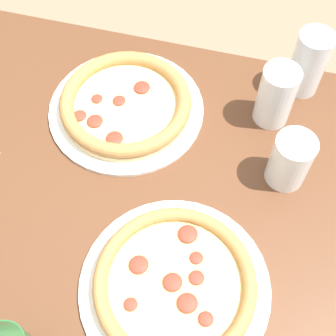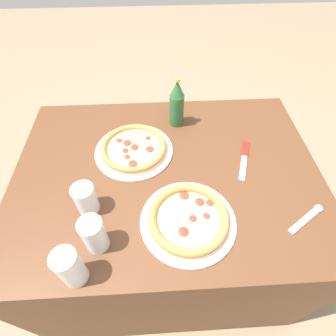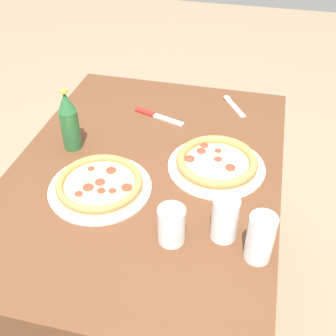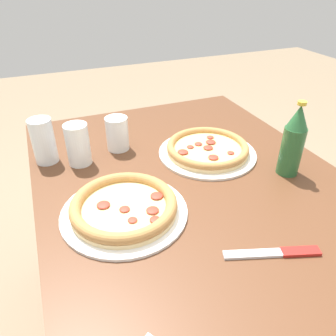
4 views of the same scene
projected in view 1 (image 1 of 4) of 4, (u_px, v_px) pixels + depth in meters
ground_plane at (141, 313)px, 1.49m from camera, size 8.00×8.00×0.00m
table at (133, 277)px, 1.17m from camera, size 1.18×0.87×0.75m
pizza_veggie at (126, 104)px, 0.95m from camera, size 0.32×0.32×0.04m
pizza_margherita at (175, 284)px, 0.76m from camera, size 0.32×0.32×0.04m
glass_lemonade at (275, 98)px, 0.91m from camera, size 0.07×0.07×0.13m
glass_cola at (290, 161)px, 0.84m from camera, size 0.07×0.07×0.11m
glass_orange_juice at (307, 66)px, 0.94m from camera, size 0.07×0.07×0.14m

